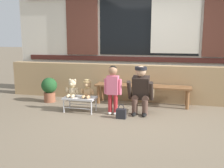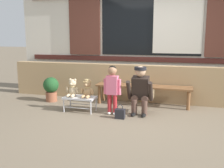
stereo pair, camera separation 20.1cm
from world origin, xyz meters
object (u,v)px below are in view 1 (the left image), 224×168
teddy_bear_plain (72,89)px  potted_plant (49,88)px  small_display_bench (80,99)px  adult_crouching (141,90)px  teddy_bear_with_hat (87,89)px  handbag_on_ground (121,113)px  child_standing (113,84)px  wooden_bench_long (142,88)px

teddy_bear_plain → potted_plant: 1.01m
small_display_bench → adult_crouching: adult_crouching is taller
teddy_bear_with_hat → adult_crouching: bearing=8.1°
small_display_bench → adult_crouching: size_ratio=0.67×
small_display_bench → handbag_on_ground: size_ratio=2.35×
teddy_bear_plain → potted_plant: size_ratio=0.64×
handbag_on_ground → adult_crouching: bearing=51.4°
teddy_bear_plain → adult_crouching: 1.38m
teddy_bear_with_hat → small_display_bench: bearing=-179.2°
teddy_bear_with_hat → child_standing: (0.53, -0.02, 0.12)m
small_display_bench → potted_plant: bearing=149.7°
wooden_bench_long → potted_plant: (-2.12, -0.28, -0.05)m
teddy_bear_plain → adult_crouching: size_ratio=0.38×
small_display_bench → child_standing: child_standing is taller
small_display_bench → teddy_bear_plain: size_ratio=1.76×
teddy_bear_with_hat → adult_crouching: adult_crouching is taller
teddy_bear_with_hat → child_standing: 0.54m
small_display_bench → handbag_on_ground: (0.90, -0.24, -0.17)m
teddy_bear_plain → adult_crouching: adult_crouching is taller
wooden_bench_long → handbag_on_ground: size_ratio=7.72×
teddy_bear_with_hat → adult_crouching: size_ratio=0.38×
teddy_bear_plain → teddy_bear_with_hat: bearing=0.1°
teddy_bear_with_hat → handbag_on_ground: (0.74, -0.24, -0.38)m
adult_crouching → handbag_on_ground: adult_crouching is taller
small_display_bench → teddy_bear_plain: (-0.16, 0.00, 0.20)m
wooden_bench_long → handbag_on_ground: (-0.24, -1.09, -0.28)m
wooden_bench_long → adult_crouching: size_ratio=2.21×
wooden_bench_long → potted_plant: size_ratio=3.68×
wooden_bench_long → teddy_bear_with_hat: teddy_bear_with_hat is taller
child_standing → adult_crouching: bearing=17.9°
teddy_bear_plain → child_standing: (0.85, -0.02, 0.13)m
small_display_bench → potted_plant: size_ratio=1.12×
wooden_bench_long → adult_crouching: (0.08, -0.70, 0.11)m
small_display_bench → adult_crouching: bearing=7.2°
teddy_bear_plain → teddy_bear_with_hat: size_ratio=1.00×
child_standing → potted_plant: (-1.67, 0.59, -0.27)m
teddy_bear_plain → adult_crouching: bearing=6.3°
teddy_bear_with_hat → child_standing: child_standing is taller
teddy_bear_with_hat → wooden_bench_long: bearing=40.9°
adult_crouching → child_standing: bearing=-162.1°
handbag_on_ground → small_display_bench: bearing=165.2°
small_display_bench → handbag_on_ground: 0.95m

